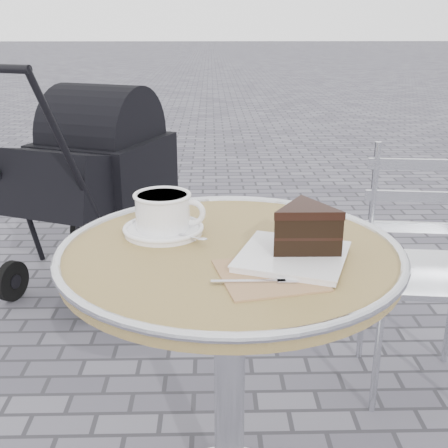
{
  "coord_description": "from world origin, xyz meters",
  "views": [
    {
      "loc": [
        -0.04,
        -1.08,
        1.17
      ],
      "look_at": [
        -0.01,
        0.02,
        0.78
      ],
      "focal_mm": 45.0,
      "sensor_mm": 36.0,
      "label": 1
    }
  ],
  "objects_px": {
    "bistro_chair": "(421,239)",
    "baby_stroller": "(93,183)",
    "cafe_table": "(230,319)",
    "cappuccino_set": "(164,216)",
    "cake_plate_set": "(302,235)"
  },
  "relations": [
    {
      "from": "bistro_chair",
      "to": "baby_stroller",
      "type": "xyz_separation_m",
      "value": [
        -1.25,
        0.84,
        -0.03
      ]
    },
    {
      "from": "cafe_table",
      "to": "baby_stroller",
      "type": "bearing_deg",
      "value": 112.02
    },
    {
      "from": "cappuccino_set",
      "to": "bistro_chair",
      "type": "xyz_separation_m",
      "value": [
        0.8,
        0.53,
        -0.27
      ]
    },
    {
      "from": "cappuccino_set",
      "to": "baby_stroller",
      "type": "xyz_separation_m",
      "value": [
        -0.45,
        1.37,
        -0.3
      ]
    },
    {
      "from": "cappuccino_set",
      "to": "bistro_chair",
      "type": "distance_m",
      "value": 0.99
    },
    {
      "from": "cafe_table",
      "to": "baby_stroller",
      "type": "relative_size",
      "value": 0.67
    },
    {
      "from": "cafe_table",
      "to": "cappuccino_set",
      "type": "distance_m",
      "value": 0.27
    },
    {
      "from": "cafe_table",
      "to": "baby_stroller",
      "type": "xyz_separation_m",
      "value": [
        -0.59,
        1.47,
        -0.1
      ]
    },
    {
      "from": "cake_plate_set",
      "to": "baby_stroller",
      "type": "bearing_deg",
      "value": 135.98
    },
    {
      "from": "cake_plate_set",
      "to": "bistro_chair",
      "type": "height_order",
      "value": "cake_plate_set"
    },
    {
      "from": "cafe_table",
      "to": "cake_plate_set",
      "type": "bearing_deg",
      "value": -20.57
    },
    {
      "from": "cake_plate_set",
      "to": "bistro_chair",
      "type": "relative_size",
      "value": 0.39
    },
    {
      "from": "cafe_table",
      "to": "cappuccino_set",
      "type": "bearing_deg",
      "value": 145.75
    },
    {
      "from": "cake_plate_set",
      "to": "bistro_chair",
      "type": "xyz_separation_m",
      "value": [
        0.51,
        0.68,
        -0.28
      ]
    },
    {
      "from": "cappuccino_set",
      "to": "bistro_chair",
      "type": "height_order",
      "value": "cappuccino_set"
    }
  ]
}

